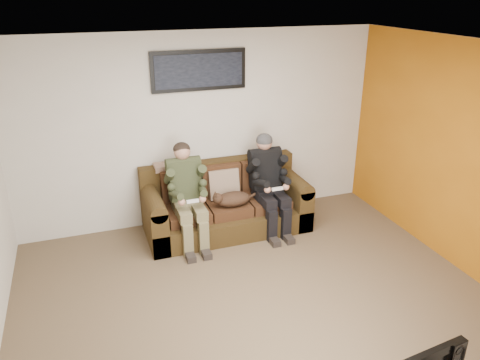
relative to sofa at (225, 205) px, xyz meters
name	(u,v)px	position (x,y,z in m)	size (l,w,h in m)	color
floor	(261,308)	(-0.19, -1.83, -0.34)	(5.00, 5.00, 0.00)	brown
ceiling	(267,52)	(-0.19, -1.83, 2.26)	(5.00, 5.00, 0.00)	silver
wall_back	(201,130)	(-0.19, 0.42, 0.96)	(5.00, 5.00, 0.00)	beige
wall_right	(475,163)	(2.31, -1.83, 0.96)	(4.50, 4.50, 0.00)	beige
accent_wall_right	(474,163)	(2.30, -1.83, 0.96)	(4.50, 4.50, 0.00)	#A55D10
sofa	(225,205)	(0.00, 0.00, 0.00)	(2.17, 0.94, 0.89)	#382810
throw_pillow	(224,184)	(0.00, 0.04, 0.30)	(0.41, 0.12, 0.39)	#896F59
throw_blanket	(171,166)	(-0.66, 0.27, 0.55)	(0.44, 0.22, 0.08)	tan
person_left	(187,189)	(-0.56, -0.18, 0.39)	(0.51, 0.87, 1.29)	#706746
person_right	(268,178)	(0.56, -0.18, 0.39)	(0.51, 0.86, 1.30)	black
cat	(232,199)	(0.02, -0.26, 0.20)	(0.66, 0.26, 0.24)	#432A1A
framed_poster	(199,70)	(-0.20, 0.39, 1.76)	(1.25, 0.05, 0.52)	black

